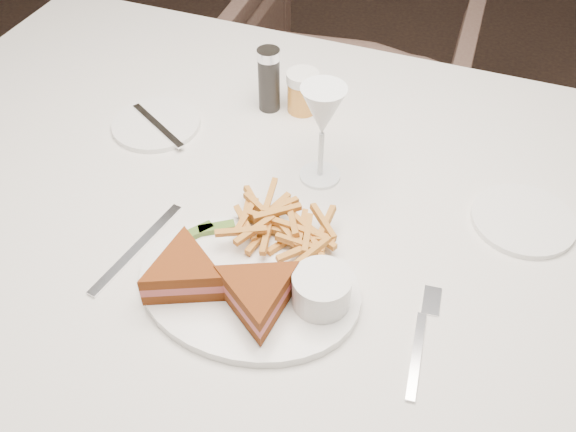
{
  "coord_description": "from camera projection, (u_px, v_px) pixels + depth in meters",
  "views": [
    {
      "loc": [
        0.03,
        -0.91,
        1.47
      ],
      "look_at": [
        -0.12,
        -0.26,
        0.8
      ],
      "focal_mm": 40.0,
      "sensor_mm": 36.0,
      "label": 1
    }
  ],
  "objects": [
    {
      "name": "ground",
      "position": [
        357.0,
        371.0,
        1.67
      ],
      "size": [
        5.0,
        5.0,
        0.0
      ],
      "primitive_type": "plane",
      "color": "black",
      "rests_on": "ground"
    },
    {
      "name": "table",
      "position": [
        294.0,
        349.0,
        1.28
      ],
      "size": [
        1.72,
        1.27,
        0.75
      ],
      "primitive_type": "cube",
      "rotation": [
        0.0,
        0.0,
        -0.13
      ],
      "color": "silver",
      "rests_on": "ground"
    },
    {
      "name": "chair_far",
      "position": [
        350.0,
        86.0,
        1.97
      ],
      "size": [
        0.74,
        0.7,
        0.71
      ],
      "primitive_type": "imported",
      "rotation": [
        0.0,
        0.0,
        3.06
      ],
      "color": "#503A31",
      "rests_on": "ground"
    },
    {
      "name": "table_setting",
      "position": [
        275.0,
        222.0,
        0.95
      ],
      "size": [
        0.81,
        0.69,
        0.18
      ],
      "color": "white",
      "rests_on": "table"
    }
  ]
}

